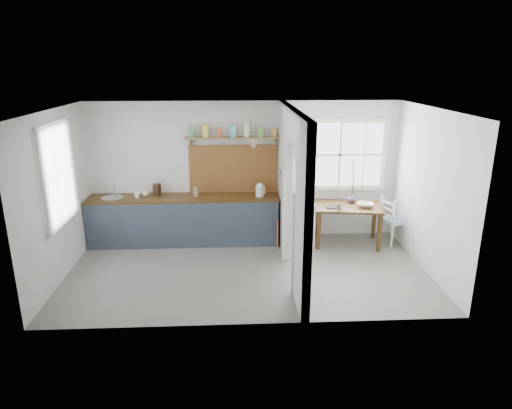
{
  "coord_description": "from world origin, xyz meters",
  "views": [
    {
      "loc": [
        -0.22,
        -6.8,
        3.25
      ],
      "look_at": [
        0.15,
        0.28,
        1.05
      ],
      "focal_mm": 32.0,
      "sensor_mm": 36.0,
      "label": 1
    }
  ],
  "objects_px": {
    "dining_table": "(347,225)",
    "chair_left": "(304,223)",
    "kettle": "(260,190)",
    "vase": "(351,198)",
    "chair_right": "(395,220)"
  },
  "relations": [
    {
      "from": "dining_table",
      "to": "vase",
      "type": "relative_size",
      "value": 7.19
    },
    {
      "from": "kettle",
      "to": "chair_left",
      "type": "bearing_deg",
      "value": -10.38
    },
    {
      "from": "dining_table",
      "to": "chair_right",
      "type": "xyz_separation_m",
      "value": [
        0.89,
        -0.0,
        0.08
      ]
    },
    {
      "from": "kettle",
      "to": "vase",
      "type": "relative_size",
      "value": 1.43
    },
    {
      "from": "chair_right",
      "to": "vase",
      "type": "height_order",
      "value": "vase"
    },
    {
      "from": "chair_left",
      "to": "dining_table",
      "type": "bearing_deg",
      "value": 98.32
    },
    {
      "from": "dining_table",
      "to": "chair_left",
      "type": "height_order",
      "value": "chair_left"
    },
    {
      "from": "chair_right",
      "to": "vase",
      "type": "bearing_deg",
      "value": 57.96
    },
    {
      "from": "kettle",
      "to": "dining_table",
      "type": "bearing_deg",
      "value": -1.48
    },
    {
      "from": "chair_left",
      "to": "kettle",
      "type": "bearing_deg",
      "value": -99.62
    },
    {
      "from": "kettle",
      "to": "vase",
      "type": "xyz_separation_m",
      "value": [
        1.72,
        0.01,
        -0.19
      ]
    },
    {
      "from": "chair_right",
      "to": "kettle",
      "type": "distance_m",
      "value": 2.59
    },
    {
      "from": "chair_left",
      "to": "vase",
      "type": "bearing_deg",
      "value": 109.7
    },
    {
      "from": "chair_left",
      "to": "kettle",
      "type": "distance_m",
      "value": 1.02
    },
    {
      "from": "dining_table",
      "to": "chair_left",
      "type": "distance_m",
      "value": 0.82
    }
  ]
}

